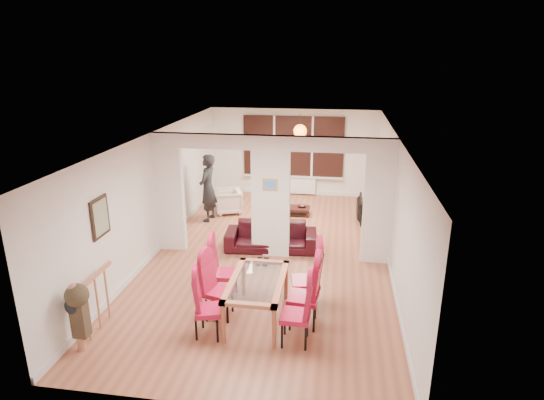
% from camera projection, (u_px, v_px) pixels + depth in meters
% --- Properties ---
extents(floor, '(5.00, 9.00, 0.01)m').
position_uv_depth(floor, '(271.00, 254.00, 9.86)').
color(floor, '#A05B40').
rests_on(floor, ground).
extents(room_walls, '(5.00, 9.00, 2.60)m').
position_uv_depth(room_walls, '(271.00, 197.00, 9.45)').
color(room_walls, silver).
rests_on(room_walls, floor).
extents(divider_wall, '(5.00, 0.18, 2.60)m').
position_uv_depth(divider_wall, '(271.00, 197.00, 9.45)').
color(divider_wall, white).
rests_on(divider_wall, floor).
extents(bay_window_blinds, '(3.00, 0.08, 1.80)m').
position_uv_depth(bay_window_blinds, '(293.00, 146.00, 13.57)').
color(bay_window_blinds, black).
rests_on(bay_window_blinds, room_walls).
extents(radiator, '(1.40, 0.08, 0.50)m').
position_uv_depth(radiator, '(292.00, 185.00, 13.90)').
color(radiator, white).
rests_on(radiator, floor).
extents(pendant_light, '(0.36, 0.36, 0.36)m').
position_uv_depth(pendant_light, '(300.00, 131.00, 12.25)').
color(pendant_light, orange).
rests_on(pendant_light, room_walls).
extents(stair_newel, '(0.40, 1.20, 1.10)m').
position_uv_depth(stair_newel, '(95.00, 300.00, 7.00)').
color(stair_newel, '#B16F51').
rests_on(stair_newel, floor).
extents(wall_poster, '(0.04, 0.52, 0.67)m').
position_uv_depth(wall_poster, '(100.00, 217.00, 7.46)').
color(wall_poster, gray).
rests_on(wall_poster, room_walls).
extents(pillar_photo, '(0.30, 0.03, 0.25)m').
position_uv_depth(pillar_photo, '(270.00, 185.00, 9.27)').
color(pillar_photo, '#4C8CD8').
rests_on(pillar_photo, divider_wall).
extents(dining_table, '(0.86, 1.54, 0.72)m').
position_uv_depth(dining_table, '(257.00, 300.00, 7.36)').
color(dining_table, '#9B5439').
rests_on(dining_table, floor).
extents(dining_chair_la, '(0.50, 0.50, 1.03)m').
position_uv_depth(dining_chair_la, '(209.00, 306.00, 6.90)').
color(dining_chair_la, '#A41034').
rests_on(dining_chair_la, floor).
extents(dining_chair_lb, '(0.52, 0.52, 1.07)m').
position_uv_depth(dining_chair_lb, '(219.00, 287.00, 7.39)').
color(dining_chair_lb, '#A41034').
rests_on(dining_chair_lb, floor).
extents(dining_chair_lc, '(0.46, 0.46, 1.08)m').
position_uv_depth(dining_chair_lc, '(224.00, 270.00, 7.98)').
color(dining_chair_lc, '#A41034').
rests_on(dining_chair_lc, floor).
extents(dining_chair_ra, '(0.44, 0.44, 1.07)m').
position_uv_depth(dining_chair_ra, '(295.00, 311.00, 6.71)').
color(dining_chair_ra, '#A41034').
rests_on(dining_chair_ra, floor).
extents(dining_chair_rb, '(0.50, 0.50, 1.15)m').
position_uv_depth(dining_chair_rb, '(303.00, 293.00, 7.15)').
color(dining_chair_rb, '#A41034').
rests_on(dining_chair_rb, floor).
extents(dining_chair_rc, '(0.54, 0.54, 1.16)m').
position_uv_depth(dining_chair_rc, '(305.00, 277.00, 7.65)').
color(dining_chair_rc, '#A41034').
rests_on(dining_chair_rc, floor).
extents(sofa, '(2.06, 0.94, 0.59)m').
position_uv_depth(sofa, '(271.00, 236.00, 10.06)').
color(sofa, black).
rests_on(sofa, floor).
extents(armchair, '(0.89, 0.90, 0.64)m').
position_uv_depth(armchair, '(228.00, 201.00, 12.33)').
color(armchair, beige).
rests_on(armchair, floor).
extents(person, '(0.67, 0.48, 1.74)m').
position_uv_depth(person, '(208.00, 188.00, 11.61)').
color(person, black).
rests_on(person, floor).
extents(television, '(1.04, 0.15, 0.60)m').
position_uv_depth(television, '(357.00, 209.00, 11.82)').
color(television, black).
rests_on(television, floor).
extents(coffee_table, '(1.03, 0.73, 0.21)m').
position_uv_depth(coffee_table, '(292.00, 211.00, 12.23)').
color(coffee_table, black).
rests_on(coffee_table, floor).
extents(bottle, '(0.07, 0.07, 0.29)m').
position_uv_depth(bottle, '(283.00, 202.00, 12.17)').
color(bottle, '#143F19').
rests_on(bottle, coffee_table).
extents(bowl, '(0.23, 0.23, 0.06)m').
position_uv_depth(bowl, '(302.00, 206.00, 12.19)').
color(bowl, black).
rests_on(bowl, coffee_table).
extents(shoes, '(0.24, 0.26, 0.10)m').
position_uv_depth(shoes, '(262.00, 262.00, 9.39)').
color(shoes, black).
rests_on(shoes, floor).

